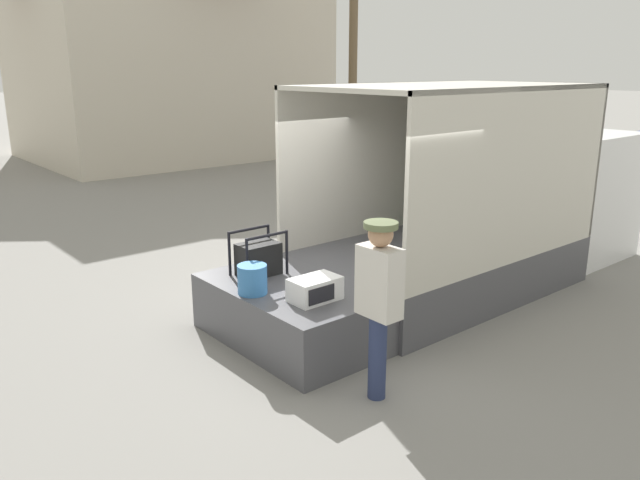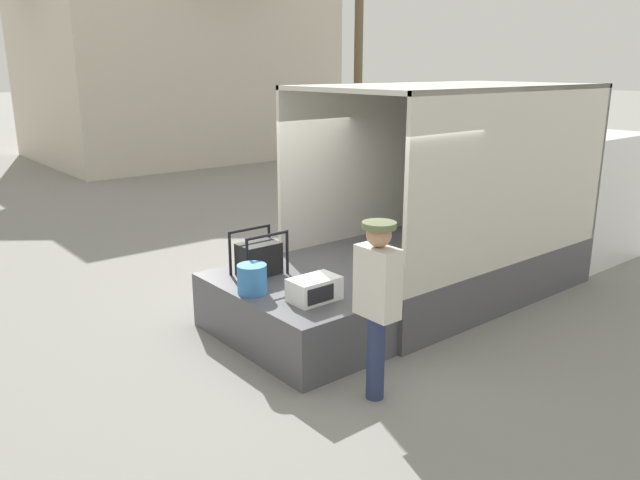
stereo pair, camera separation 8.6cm
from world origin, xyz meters
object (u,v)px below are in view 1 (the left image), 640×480
box_truck (505,214)px  worker_person (379,292)px  utility_pole (353,37)px  orange_bucket (252,279)px  microwave (315,289)px  portable_generator (260,258)px

box_truck → worker_person: box_truck is taller
utility_pole → worker_person: bearing=-131.8°
orange_bucket → worker_person: (0.32, -1.70, 0.26)m
box_truck → microwave: size_ratio=11.03×
worker_person → box_truck: bearing=19.9°
microwave → portable_generator: bearing=87.7°
microwave → worker_person: worker_person is taller
portable_generator → worker_person: bearing=-93.4°
portable_generator → orange_bucket: size_ratio=1.84×
box_truck → worker_person: 4.81m
orange_bucket → utility_pole: bearing=42.8°
portable_generator → utility_pole: utility_pole is taller
utility_pole → portable_generator: bearing=-137.5°
box_truck → worker_person: size_ratio=3.38×
box_truck → orange_bucket: (-4.84, 0.07, -0.05)m
portable_generator → utility_pole: bearing=42.5°
worker_person → orange_bucket: bearing=100.7°
orange_bucket → utility_pole: utility_pole is taller
microwave → worker_person: 1.11m
box_truck → utility_pole: 11.85m
microwave → orange_bucket: (-0.41, 0.63, 0.04)m
microwave → worker_person: size_ratio=0.31×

